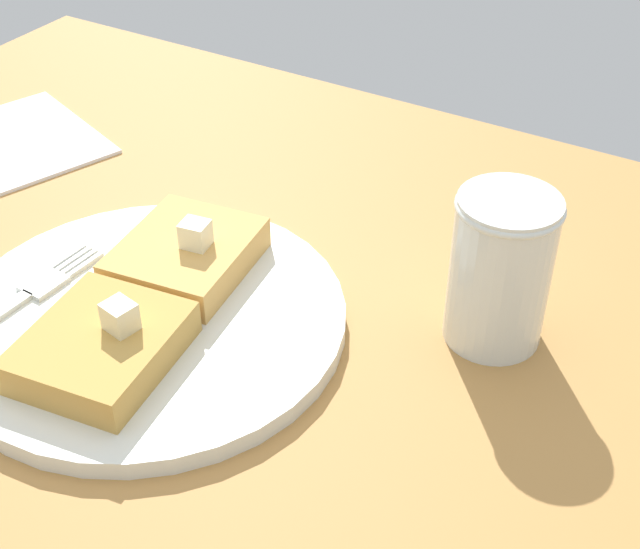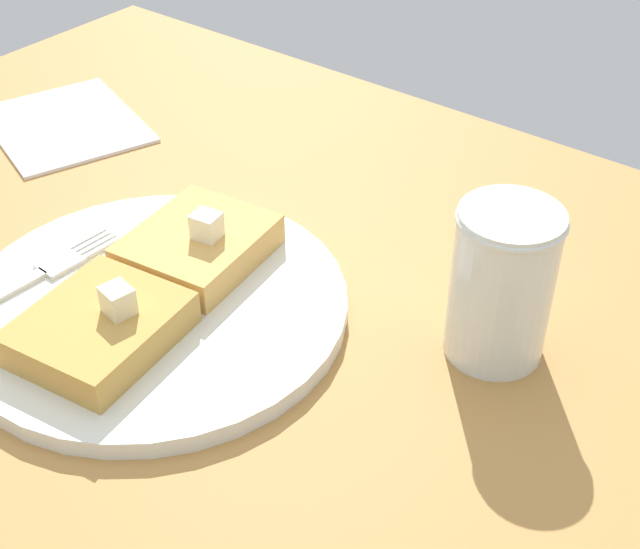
# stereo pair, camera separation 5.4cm
# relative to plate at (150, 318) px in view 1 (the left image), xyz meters

# --- Properties ---
(table_surface) EXTENTS (0.90, 0.90, 0.02)m
(table_surface) POSITION_rel_plate_xyz_m (-0.08, -0.02, -0.02)
(table_surface) COLOR #AE7B3F
(table_surface) RESTS_ON ground
(plate) EXTENTS (0.25, 0.25, 0.01)m
(plate) POSITION_rel_plate_xyz_m (0.00, 0.00, 0.00)
(plate) COLOR silver
(plate) RESTS_ON table_surface
(toast_slice_left) EXTENTS (0.10, 0.09, 0.02)m
(toast_slice_left) POSITION_rel_plate_xyz_m (-0.05, -0.01, 0.02)
(toast_slice_left) COLOR #C09244
(toast_slice_left) RESTS_ON plate
(toast_slice_middle) EXTENTS (0.10, 0.09, 0.02)m
(toast_slice_middle) POSITION_rel_plate_xyz_m (0.05, 0.01, 0.02)
(toast_slice_middle) COLOR #D8A251
(toast_slice_middle) RESTS_ON plate
(butter_pat_primary) EXTENTS (0.02, 0.02, 0.02)m
(butter_pat_primary) POSITION_rel_plate_xyz_m (-0.04, -0.02, 0.04)
(butter_pat_primary) COLOR beige
(butter_pat_primary) RESTS_ON toast_slice_left
(butter_pat_secondary) EXTENTS (0.02, 0.02, 0.02)m
(butter_pat_secondary) POSITION_rel_plate_xyz_m (0.05, -0.00, 0.04)
(butter_pat_secondary) COLOR #F4EEC7
(butter_pat_secondary) RESTS_ON toast_slice_middle
(fork) EXTENTS (0.16, 0.02, 0.00)m
(fork) POSITION_rel_plate_xyz_m (-0.04, 0.08, 0.01)
(fork) COLOR silver
(fork) RESTS_ON plate
(syrup_jar) EXTENTS (0.06, 0.06, 0.10)m
(syrup_jar) POSITION_rel_plate_xyz_m (0.11, -0.19, 0.04)
(syrup_jar) COLOR #491C0B
(syrup_jar) RESTS_ON table_surface
(napkin) EXTENTS (0.16, 0.18, 0.00)m
(napkin) POSITION_rel_plate_xyz_m (0.13, 0.25, -0.01)
(napkin) COLOR white
(napkin) RESTS_ON table_surface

